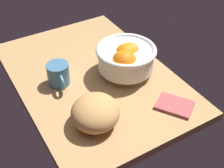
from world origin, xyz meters
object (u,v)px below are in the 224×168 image
object	(u,v)px
napkin_folded	(175,105)
mug	(59,75)
bread_loaf	(95,112)
fruit_bowl	(126,58)

from	to	relation	value
napkin_folded	mug	bearing A→B (deg)	42.42
bread_loaf	napkin_folded	xyz separation A→B (cm)	(-6.62, -25.19, -3.92)
bread_loaf	mug	world-z (taller)	bread_loaf
bread_loaf	napkin_folded	size ratio (longest dim) A/B	1.35
fruit_bowl	mug	world-z (taller)	fruit_bowl
napkin_folded	mug	size ratio (longest dim) A/B	0.98
bread_loaf	fruit_bowl	bearing A→B (deg)	-52.74
napkin_folded	bread_loaf	bearing A→B (deg)	75.27
bread_loaf	mug	bearing A→B (deg)	4.80
fruit_bowl	bread_loaf	size ratio (longest dim) A/B	1.38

